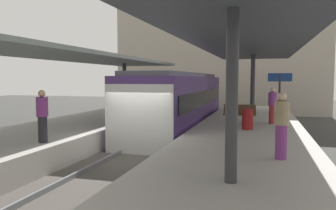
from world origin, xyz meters
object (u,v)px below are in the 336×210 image
(commuter_train, at_px, (179,102))
(passenger_far_end, at_px, (281,125))
(platform_bench, at_px, (239,114))
(platform_sign, at_px, (280,88))
(passenger_near_bench, at_px, (42,115))
(litter_bin, at_px, (248,119))
(passenger_mid_platform, at_px, (272,105))

(commuter_train, bearing_deg, passenger_far_end, -61.71)
(platform_bench, distance_m, platform_sign, 2.36)
(passenger_near_bench, bearing_deg, litter_bin, 37.08)
(commuter_train, xyz_separation_m, platform_bench, (3.38, -2.61, -0.26))
(commuter_train, xyz_separation_m, passenger_far_end, (4.82, -8.95, 0.14))
(litter_bin, height_order, passenger_mid_platform, passenger_mid_platform)
(commuter_train, xyz_separation_m, platform_sign, (4.98, -3.90, 0.90))
(commuter_train, bearing_deg, passenger_mid_platform, -23.90)
(passenger_mid_platform, bearing_deg, passenger_near_bench, -136.93)
(platform_bench, xyz_separation_m, passenger_mid_platform, (1.39, 0.50, 0.37))
(commuter_train, bearing_deg, platform_sign, -38.07)
(litter_bin, relative_size, passenger_mid_platform, 0.50)
(platform_bench, height_order, passenger_near_bench, passenger_near_bench)
(commuter_train, relative_size, platform_bench, 8.89)
(commuter_train, xyz_separation_m, passenger_mid_platform, (4.77, -2.11, 0.11))
(platform_bench, bearing_deg, litter_bin, -74.37)
(platform_bench, bearing_deg, passenger_mid_platform, 19.78)
(platform_bench, height_order, passenger_far_end, passenger_far_end)
(platform_bench, distance_m, passenger_mid_platform, 1.52)
(commuter_train, distance_m, passenger_far_end, 10.17)
(passenger_far_end, bearing_deg, platform_bench, 102.83)
(platform_sign, bearing_deg, passenger_near_bench, -146.55)
(platform_bench, relative_size, litter_bin, 1.75)
(litter_bin, bearing_deg, platform_bench, 105.63)
(passenger_mid_platform, xyz_separation_m, passenger_far_end, (0.05, -6.84, 0.03))
(passenger_near_bench, bearing_deg, commuter_train, 75.44)
(litter_bin, bearing_deg, commuter_train, 132.74)
(platform_sign, xyz_separation_m, passenger_mid_platform, (-0.21, 1.79, -0.79))
(platform_bench, bearing_deg, commuter_train, 142.26)
(platform_bench, xyz_separation_m, litter_bin, (0.42, -1.49, -0.06))
(commuter_train, height_order, litter_bin, commuter_train)
(platform_bench, height_order, platform_sign, platform_sign)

